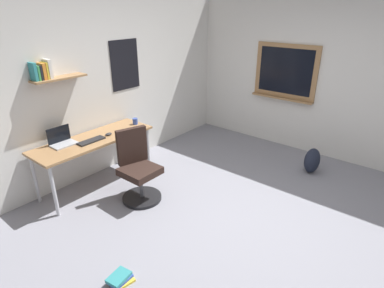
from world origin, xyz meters
name	(u,v)px	position (x,y,z in m)	size (l,w,h in m)	color
ground_plane	(246,219)	(0.00, 0.00, 0.00)	(5.20, 5.20, 0.00)	gray
wall_back	(109,84)	(-0.01, 2.45, 1.30)	(5.00, 0.30, 2.60)	silver
wall_right	(328,79)	(2.45, 0.03, 1.30)	(0.22, 5.00, 2.60)	silver
desk	(94,143)	(-0.61, 2.08, 0.65)	(1.67, 0.58, 0.72)	#997047
office_chair	(138,170)	(-0.47, 1.37, 0.41)	(0.52, 0.54, 0.95)	black
laptop	(62,140)	(-0.99, 2.22, 0.77)	(0.31, 0.21, 0.23)	#ADAFB5
keyboard	(91,141)	(-0.70, 2.01, 0.73)	(0.37, 0.13, 0.02)	black
computer_mouse	(109,134)	(-0.42, 2.01, 0.74)	(0.10, 0.06, 0.03)	#262628
coffee_mug	(135,121)	(0.12, 2.06, 0.77)	(0.08, 0.08, 0.09)	#334CA5
backpack	(312,161)	(1.67, -0.17, 0.20)	(0.32, 0.22, 0.39)	#1E2333
book_stack_on_floor	(120,279)	(-1.57, 0.43, 0.04)	(0.25, 0.20, 0.08)	gold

